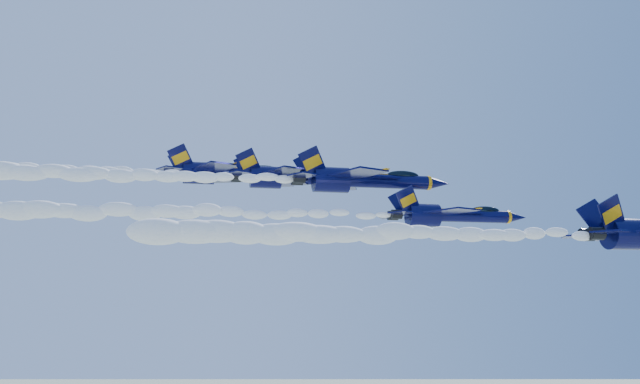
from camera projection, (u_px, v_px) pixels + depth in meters
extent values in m
ellipsoid|color=#070834|center=(627.00, 234.00, 60.91)|extent=(1.76, 3.05, 7.22)
cube|color=#070834|center=(614.00, 238.00, 65.70)|extent=(6.05, 7.17, 0.20)
cube|color=#FFA30B|center=(627.00, 237.00, 66.05)|extent=(2.72, 5.65, 0.11)
cube|color=#070834|center=(612.00, 215.00, 59.52)|extent=(3.67, 1.16, 3.95)
cube|color=#070834|center=(596.00, 217.00, 61.80)|extent=(3.67, 1.16, 3.95)
cylinder|color=black|center=(596.00, 234.00, 59.37)|extent=(1.35, 1.24, 1.24)
cylinder|color=black|center=(587.00, 235.00, 60.78)|extent=(1.35, 1.24, 1.24)
ellipsoid|color=white|center=(382.00, 233.00, 55.59)|extent=(41.21, 2.36, 2.12)
cylinder|color=#070834|center=(472.00, 216.00, 69.09)|extent=(8.34, 1.39, 1.39)
ellipsoid|color=#070834|center=(423.00, 215.00, 67.86)|extent=(1.45, 2.50, 5.93)
cone|color=#070834|center=(517.00, 217.00, 70.22)|extent=(2.41, 1.39, 1.39)
cylinder|color=#FFA30B|center=(508.00, 217.00, 69.98)|extent=(0.32, 1.45, 1.45)
ellipsoid|color=black|center=(485.00, 210.00, 69.53)|extent=(3.33, 1.08, 0.92)
cube|color=#FFA30B|center=(485.00, 213.00, 69.49)|extent=(3.89, 0.93, 0.17)
cube|color=#070834|center=(451.00, 211.00, 64.64)|extent=(4.97, 5.89, 0.17)
cube|color=#070834|center=(425.00, 219.00, 71.79)|extent=(4.97, 5.89, 0.17)
cube|color=#FFA30B|center=(463.00, 211.00, 64.93)|extent=(2.23, 4.64, 0.09)
cube|color=#FFA30B|center=(435.00, 218.00, 72.08)|extent=(2.23, 4.64, 0.09)
cube|color=#070834|center=(408.00, 200.00, 66.72)|extent=(3.02, 0.95, 3.25)
cube|color=#070834|center=(402.00, 203.00, 68.59)|extent=(3.02, 0.95, 3.25)
cylinder|color=black|center=(396.00, 214.00, 66.59)|extent=(1.11, 1.02, 1.02)
cylinder|color=black|center=(393.00, 216.00, 67.75)|extent=(1.11, 1.02, 1.02)
cube|color=#FFA30B|center=(449.00, 209.00, 68.62)|extent=(10.19, 0.32, 0.07)
ellipsoid|color=white|center=(196.00, 212.00, 62.71)|extent=(41.21, 1.94, 1.74)
cylinder|color=#070834|center=(388.00, 182.00, 73.78)|extent=(9.92, 1.65, 1.65)
ellipsoid|color=#070834|center=(331.00, 180.00, 72.32)|extent=(1.72, 2.98, 7.06)
cone|color=#070834|center=(438.00, 183.00, 75.12)|extent=(2.87, 1.65, 1.65)
cylinder|color=#FFA30B|center=(428.00, 183.00, 74.85)|extent=(0.39, 1.72, 1.72)
ellipsoid|color=black|center=(403.00, 175.00, 74.30)|extent=(3.97, 1.29, 1.09)
cube|color=#FFA30B|center=(403.00, 178.00, 74.25)|extent=(4.63, 1.10, 0.20)
cube|color=#070834|center=(358.00, 173.00, 68.48)|extent=(5.91, 7.01, 0.20)
cube|color=#070834|center=(338.00, 186.00, 77.00)|extent=(5.91, 7.01, 0.20)
cube|color=#FFA30B|center=(371.00, 173.00, 68.82)|extent=(2.66, 5.52, 0.11)
cube|color=#FFA30B|center=(350.00, 186.00, 77.34)|extent=(2.66, 5.52, 0.11)
cube|color=#070834|center=(312.00, 163.00, 70.95)|extent=(3.59, 1.13, 3.87)
cube|color=#070834|center=(308.00, 166.00, 73.19)|extent=(3.59, 1.13, 3.87)
cylinder|color=black|center=(299.00, 178.00, 70.81)|extent=(1.32, 1.21, 1.21)
cylinder|color=black|center=(297.00, 180.00, 72.19)|extent=(1.32, 1.21, 1.21)
cube|color=#FFA30B|center=(361.00, 173.00, 73.22)|extent=(12.13, 0.39, 0.09)
ellipsoid|color=white|center=(105.00, 174.00, 67.02)|extent=(41.21, 2.30, 2.07)
cylinder|color=#070834|center=(316.00, 179.00, 78.30)|extent=(9.15, 1.53, 1.53)
ellipsoid|color=#070834|center=(265.00, 177.00, 76.95)|extent=(1.59, 2.75, 6.51)
cone|color=#070834|center=(361.00, 181.00, 79.54)|extent=(2.64, 1.53, 1.53)
cylinder|color=#FFA30B|center=(352.00, 180.00, 79.28)|extent=(0.36, 1.59, 1.59)
ellipsoid|color=black|center=(329.00, 173.00, 78.78)|extent=(3.66, 1.19, 1.01)
cube|color=#FFA30B|center=(329.00, 176.00, 78.74)|extent=(4.27, 1.02, 0.18)
cube|color=#070834|center=(285.00, 172.00, 73.42)|extent=(5.45, 6.46, 0.18)
cube|color=#070834|center=(275.00, 183.00, 81.27)|extent=(5.45, 6.46, 0.18)
cube|color=#FFA30B|center=(297.00, 171.00, 73.73)|extent=(2.45, 5.09, 0.10)
cube|color=#FFA30B|center=(286.00, 183.00, 81.59)|extent=(2.45, 5.09, 0.10)
cube|color=#070834|center=(248.00, 162.00, 75.70)|extent=(3.31, 1.05, 3.57)
cube|color=#070834|center=(247.00, 166.00, 77.76)|extent=(3.31, 1.05, 3.57)
cylinder|color=black|center=(237.00, 176.00, 75.56)|extent=(1.22, 1.12, 1.12)
cylinder|color=black|center=(236.00, 178.00, 76.84)|extent=(1.22, 1.12, 1.12)
cube|color=#FFA30B|center=(292.00, 172.00, 77.79)|extent=(11.19, 0.36, 0.08)
ellipsoid|color=white|center=(52.00, 172.00, 71.73)|extent=(41.21, 2.13, 1.91)
cylinder|color=#070834|center=(250.00, 175.00, 85.15)|extent=(9.94, 1.66, 1.66)
ellipsoid|color=#070834|center=(199.00, 173.00, 83.68)|extent=(1.72, 2.98, 7.07)
cone|color=#070834|center=(297.00, 176.00, 86.49)|extent=(2.87, 1.66, 1.66)
cylinder|color=#FFA30B|center=(287.00, 176.00, 86.21)|extent=(0.39, 1.72, 1.72)
ellipsoid|color=black|center=(264.00, 169.00, 85.67)|extent=(3.98, 1.29, 1.09)
cube|color=#FFA30B|center=(264.00, 172.00, 85.62)|extent=(4.64, 1.10, 0.20)
cube|color=#070834|center=(215.00, 167.00, 79.84)|extent=(5.92, 7.02, 0.20)
cube|color=#070834|center=(212.00, 179.00, 88.37)|extent=(5.92, 7.02, 0.20)
cube|color=#FFA30B|center=(227.00, 167.00, 80.18)|extent=(2.66, 5.53, 0.11)
cube|color=#FFA30B|center=(223.00, 178.00, 88.71)|extent=(2.66, 5.53, 0.11)
cube|color=#070834|center=(181.00, 158.00, 82.31)|extent=(3.60, 1.14, 3.87)
cube|color=#070834|center=(181.00, 162.00, 84.55)|extent=(3.60, 1.14, 3.87)
cylinder|color=black|center=(169.00, 171.00, 82.17)|extent=(1.33, 1.22, 1.22)
cylinder|color=black|center=(169.00, 173.00, 83.55)|extent=(1.33, 1.22, 1.22)
cube|color=#FFA30B|center=(226.00, 167.00, 84.58)|extent=(12.15, 0.39, 0.09)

